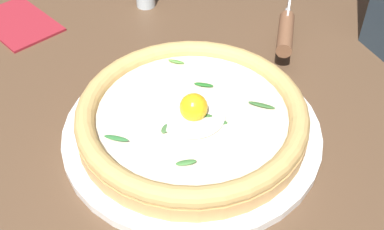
# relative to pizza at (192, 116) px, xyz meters

# --- Properties ---
(ground_plane) EXTENTS (2.40, 2.40, 0.03)m
(ground_plane) POSITION_rel_pizza_xyz_m (-0.02, 0.03, -0.05)
(ground_plane) COLOR brown
(ground_plane) RESTS_ON ground
(pizza_plate) EXTENTS (0.31, 0.31, 0.01)m
(pizza_plate) POSITION_rel_pizza_xyz_m (-0.00, 0.00, -0.02)
(pizza_plate) COLOR white
(pizza_plate) RESTS_ON ground
(pizza) EXTENTS (0.27, 0.27, 0.06)m
(pizza) POSITION_rel_pizza_xyz_m (0.00, 0.00, 0.00)
(pizza) COLOR tan
(pizza) RESTS_ON pizza_plate
(pizza_cutter) EXTENTS (0.14, 0.07, 0.07)m
(pizza_cutter) POSITION_rel_pizza_xyz_m (-0.15, 0.18, 0.01)
(pizza_cutter) COLOR silver
(pizza_cutter) RESTS_ON ground
(folded_napkin) EXTENTS (0.17, 0.15, 0.01)m
(folded_napkin) POSITION_rel_pizza_xyz_m (-0.31, -0.21, -0.03)
(folded_napkin) COLOR maroon
(folded_napkin) RESTS_ON ground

